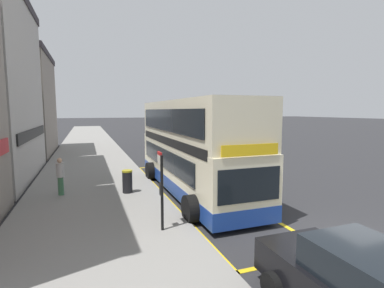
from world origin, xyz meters
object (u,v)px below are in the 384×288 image
(parked_car_maroon_across, at_px, (173,136))
(litter_bin, at_px, (127,181))
(pedestrian_waiting_near_sign, at_px, (60,175))
(double_decker_bus, at_px, (191,149))
(bus_stop_sign, at_px, (161,184))

(parked_car_maroon_across, height_order, litter_bin, parked_car_maroon_across)
(pedestrian_waiting_near_sign, xyz_separation_m, litter_bin, (2.88, -0.63, -0.39))
(double_decker_bus, distance_m, litter_bin, 3.38)
(bus_stop_sign, height_order, parked_car_maroon_across, bus_stop_sign)
(litter_bin, bearing_deg, double_decker_bus, -5.11)
(litter_bin, bearing_deg, bus_stop_sign, -84.20)
(bus_stop_sign, bearing_deg, parked_car_maroon_across, 72.97)
(pedestrian_waiting_near_sign, relative_size, litter_bin, 1.61)
(double_decker_bus, height_order, parked_car_maroon_across, double_decker_bus)
(double_decker_bus, relative_size, pedestrian_waiting_near_sign, 6.37)
(pedestrian_waiting_near_sign, bearing_deg, double_decker_bus, -8.65)
(pedestrian_waiting_near_sign, bearing_deg, bus_stop_sign, -57.57)
(double_decker_bus, bearing_deg, litter_bin, 174.89)
(double_decker_bus, bearing_deg, bus_stop_sign, -120.70)
(parked_car_maroon_across, xyz_separation_m, pedestrian_waiting_near_sign, (-11.30, -20.67, 0.26))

